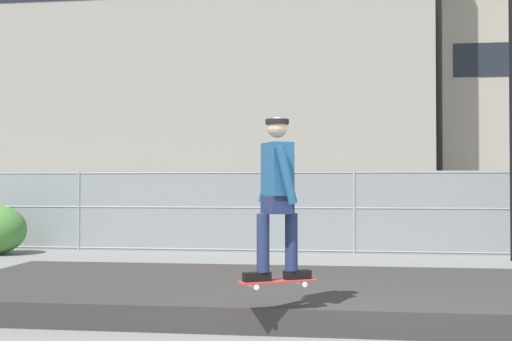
{
  "coord_description": "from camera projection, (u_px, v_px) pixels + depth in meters",
  "views": [
    {
      "loc": [
        -0.31,
        -5.64,
        1.56
      ],
      "look_at": [
        -1.72,
        5.14,
        1.78
      ],
      "focal_mm": 45.42,
      "sensor_mm": 36.0,
      "label": 1
    }
  ],
  "objects": [
    {
      "name": "gravel_berm",
      "position": [
        365.0,
        295.0,
        8.25
      ],
      "size": [
        10.77,
        3.57,
        0.28
      ],
      "primitive_type": "cube",
      "color": "#33302D",
      "rests_on": "ground_plane"
    },
    {
      "name": "skateboard",
      "position": [
        277.0,
        281.0,
        6.55
      ],
      "size": [
        0.8,
        0.54,
        0.07
      ],
      "color": "#B22D2D"
    },
    {
      "name": "skater",
      "position": [
        277.0,
        188.0,
        6.57
      ],
      "size": [
        0.69,
        0.62,
        1.66
      ],
      "color": "black",
      "rests_on": "skateboard"
    },
    {
      "name": "chain_fence",
      "position": [
        354.0,
        212.0,
        14.39
      ],
      "size": [
        25.69,
        0.06,
        1.85
      ],
      "color": "gray",
      "rests_on": "ground_plane"
    },
    {
      "name": "parked_car_near",
      "position": [
        258.0,
        211.0,
        17.44
      ],
      "size": [
        4.43,
        2.0,
        1.66
      ],
      "color": "#566B4C",
      "rests_on": "ground_plane"
    },
    {
      "name": "parked_car_mid",
      "position": [
        476.0,
        211.0,
        16.9
      ],
      "size": [
        4.41,
        1.97,
        1.66
      ],
      "color": "navy",
      "rests_on": "ground_plane"
    },
    {
      "name": "library_building",
      "position": [
        214.0,
        43.0,
        50.21
      ],
      "size": [
        31.7,
        13.2,
        25.06
      ],
      "color": "gray",
      "rests_on": "ground_plane"
    }
  ]
}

